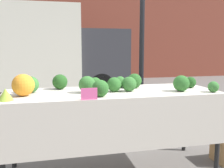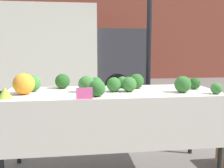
# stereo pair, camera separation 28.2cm
# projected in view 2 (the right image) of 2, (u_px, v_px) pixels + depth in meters

# --- Properties ---
(building_facade) EXTENTS (16.00, 0.60, 5.74)m
(building_facade) POSITION_uv_depth(u_px,v_px,m) (84.00, 12.00, 11.14)
(building_facade) COLOR brown
(building_facade) RESTS_ON ground_plane
(tent_pole) EXTENTS (0.07, 0.07, 2.72)m
(tent_pole) POSITION_uv_depth(u_px,v_px,m) (149.00, 49.00, 3.67)
(tent_pole) COLOR black
(tent_pole) RESTS_ON ground_plane
(parked_truck) EXTENTS (5.04, 2.28, 2.47)m
(parked_truck) POSITION_uv_depth(u_px,v_px,m) (47.00, 50.00, 7.57)
(parked_truck) COLOR silver
(parked_truck) RESTS_ON ground_plane
(market_table) EXTENTS (2.30, 0.83, 0.91)m
(market_table) POSITION_uv_depth(u_px,v_px,m) (113.00, 103.00, 2.78)
(market_table) COLOR beige
(market_table) RESTS_ON ground_plane
(orange_cauliflower) EXTENTS (0.22, 0.22, 0.22)m
(orange_cauliflower) POSITION_uv_depth(u_px,v_px,m) (24.00, 84.00, 2.64)
(orange_cauliflower) COLOR orange
(orange_cauliflower) RESTS_ON market_table
(romanesco_head) EXTENTS (0.14, 0.14, 0.11)m
(romanesco_head) POSITION_uv_depth(u_px,v_px,m) (5.00, 93.00, 2.44)
(romanesco_head) COLOR #93B238
(romanesco_head) RESTS_ON market_table
(broccoli_head_0) EXTENTS (0.16, 0.16, 0.16)m
(broccoli_head_0) POSITION_uv_depth(u_px,v_px,m) (129.00, 84.00, 2.81)
(broccoli_head_0) COLOR #336B2D
(broccoli_head_0) RESTS_ON market_table
(broccoli_head_1) EXTENTS (0.17, 0.17, 0.17)m
(broccoli_head_1) POSITION_uv_depth(u_px,v_px,m) (62.00, 81.00, 3.03)
(broccoli_head_1) COLOR #23511E
(broccoli_head_1) RESTS_ON market_table
(broccoli_head_2) EXTENTS (0.12, 0.12, 0.12)m
(broccoli_head_2) POSITION_uv_depth(u_px,v_px,m) (216.00, 88.00, 2.67)
(broccoli_head_2) COLOR #387533
(broccoli_head_2) RESTS_ON market_table
(broccoli_head_3) EXTENTS (0.13, 0.13, 0.13)m
(broccoli_head_3) POSITION_uv_depth(u_px,v_px,m) (122.00, 82.00, 3.09)
(broccoli_head_3) COLOR #336B2D
(broccoli_head_3) RESTS_ON market_table
(broccoli_head_4) EXTENTS (0.18, 0.18, 0.18)m
(broccoli_head_4) POSITION_uv_depth(u_px,v_px,m) (87.00, 84.00, 2.76)
(broccoli_head_4) COLOR #336B2D
(broccoli_head_4) RESTS_ON market_table
(broccoli_head_5) EXTENTS (0.14, 0.14, 0.14)m
(broccoli_head_5) POSITION_uv_depth(u_px,v_px,m) (96.00, 83.00, 2.95)
(broccoli_head_5) COLOR #2D6628
(broccoli_head_5) RESTS_ON market_table
(broccoli_head_6) EXTENTS (0.13, 0.13, 0.13)m
(broccoli_head_6) POSITION_uv_depth(u_px,v_px,m) (195.00, 83.00, 2.98)
(broccoli_head_6) COLOR #23511E
(broccoli_head_6) RESTS_ON market_table
(broccoli_head_7) EXTENTS (0.16, 0.16, 0.16)m
(broccoli_head_7) POSITION_uv_depth(u_px,v_px,m) (97.00, 88.00, 2.53)
(broccoli_head_7) COLOR #2D6628
(broccoli_head_7) RESTS_ON market_table
(broccoli_head_8) EXTENTS (0.17, 0.17, 0.17)m
(broccoli_head_8) POSITION_uv_depth(u_px,v_px,m) (33.00, 83.00, 2.82)
(broccoli_head_8) COLOR #387533
(broccoli_head_8) RESTS_ON market_table
(broccoli_head_9) EXTENTS (0.17, 0.17, 0.17)m
(broccoli_head_9) POSITION_uv_depth(u_px,v_px,m) (183.00, 84.00, 2.75)
(broccoli_head_9) COLOR #2D6628
(broccoli_head_9) RESTS_ON market_table
(broccoli_head_10) EXTENTS (0.17, 0.17, 0.17)m
(broccoli_head_10) POSITION_uv_depth(u_px,v_px,m) (137.00, 81.00, 3.03)
(broccoli_head_10) COLOR #285B23
(broccoli_head_10) RESTS_ON market_table
(broccoli_head_11) EXTENTS (0.16, 0.16, 0.16)m
(broccoli_head_11) POSITION_uv_depth(u_px,v_px,m) (114.00, 85.00, 2.80)
(broccoli_head_11) COLOR #2D6628
(broccoli_head_11) RESTS_ON market_table
(price_sign) EXTENTS (0.15, 0.01, 0.11)m
(price_sign) POSITION_uv_depth(u_px,v_px,m) (84.00, 93.00, 2.39)
(price_sign) COLOR #F45B9E
(price_sign) RESTS_ON market_table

